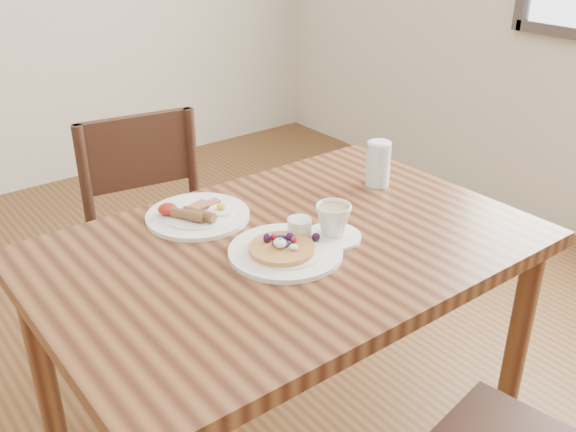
# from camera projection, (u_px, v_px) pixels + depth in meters

# --- Properties ---
(dining_table) EXTENTS (1.20, 0.80, 0.75)m
(dining_table) POSITION_uv_depth(u_px,v_px,m) (288.00, 276.00, 1.60)
(dining_table) COLOR brown
(dining_table) RESTS_ON ground
(chair_far) EXTENTS (0.48, 0.48, 0.88)m
(chair_far) POSITION_uv_depth(u_px,v_px,m) (158.00, 241.00, 2.10)
(chair_far) COLOR #351C13
(chair_far) RESTS_ON ground
(pancake_plate) EXTENTS (0.27, 0.27, 0.06)m
(pancake_plate) POSITION_uv_depth(u_px,v_px,m) (286.00, 248.00, 1.50)
(pancake_plate) COLOR white
(pancake_plate) RESTS_ON dining_table
(breakfast_plate) EXTENTS (0.27, 0.27, 0.04)m
(breakfast_plate) POSITION_uv_depth(u_px,v_px,m) (197.00, 215.00, 1.67)
(breakfast_plate) COLOR white
(breakfast_plate) RESTS_ON dining_table
(teacup_saucer) EXTENTS (0.14, 0.14, 0.09)m
(teacup_saucer) POSITION_uv_depth(u_px,v_px,m) (333.00, 223.00, 1.56)
(teacup_saucer) COLOR white
(teacup_saucer) RESTS_ON dining_table
(water_glass) EXTENTS (0.07, 0.07, 0.13)m
(water_glass) POSITION_uv_depth(u_px,v_px,m) (378.00, 164.00, 1.84)
(water_glass) COLOR silver
(water_glass) RESTS_ON dining_table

